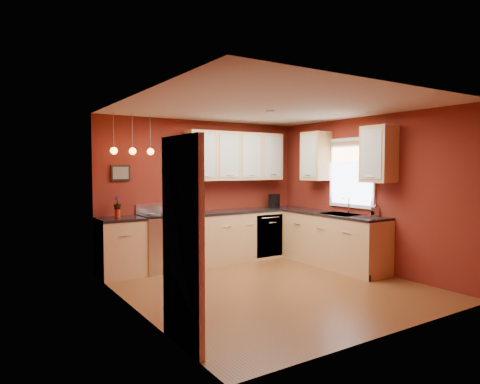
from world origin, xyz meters
TOP-DOWN VIEW (x-y plane):
  - floor at (0.00, 0.00)m, footprint 4.20×4.20m
  - ceiling at (0.00, 0.00)m, footprint 4.00×4.20m
  - wall_back at (0.00, 2.10)m, footprint 4.00×0.02m
  - wall_front at (0.00, -2.10)m, footprint 4.00×0.02m
  - wall_left at (-2.00, 0.00)m, footprint 0.02×4.20m
  - wall_right at (2.00, 0.00)m, footprint 0.02×4.20m
  - base_cabinets_back_left at (-1.65, 1.80)m, footprint 0.70×0.60m
  - base_cabinets_back_right at (0.73, 1.80)m, footprint 2.54×0.60m
  - base_cabinets_right at (1.70, 0.45)m, footprint 0.60×2.10m
  - counter_back_left at (-1.65, 1.80)m, footprint 0.70×0.62m
  - counter_back_right at (0.73, 1.80)m, footprint 2.54×0.62m
  - counter_right at (1.70, 0.45)m, footprint 0.62×2.10m
  - gas_range at (-0.92, 1.80)m, footprint 0.76×0.64m
  - dishwasher_front at (1.10, 1.51)m, footprint 0.60×0.02m
  - sink at (1.70, 0.30)m, footprint 0.50×0.70m
  - window at (1.97, 0.30)m, footprint 0.06×1.02m
  - door_left_wall at (-1.97, -1.20)m, footprint 0.12×0.82m
  - upper_cabinets_back at (0.60, 1.93)m, footprint 2.00×0.35m
  - upper_cabinets_right at (1.82, 0.32)m, footprint 0.35×1.95m
  - wall_picture at (-1.55, 2.08)m, footprint 0.32×0.03m
  - pendant_lights at (-1.45, 1.75)m, footprint 0.71×0.11m
  - red_canister at (-0.45, 1.82)m, footprint 0.15×0.15m
  - red_vase at (-1.67, 1.89)m, footprint 0.09×0.09m
  - flowers at (-1.67, 1.89)m, footprint 0.14×0.14m
  - coffee_maker at (1.49, 1.88)m, footprint 0.23×0.23m
  - soap_pump at (1.95, -0.25)m, footprint 0.12×0.12m
  - dish_towel at (-0.92, 1.47)m, footprint 0.22×0.02m

SIDE VIEW (x-z plane):
  - floor at x=0.00m, z-range 0.00..0.00m
  - base_cabinets_back_left at x=-1.65m, z-range 0.00..0.90m
  - base_cabinets_back_right at x=0.73m, z-range 0.00..0.90m
  - base_cabinets_right at x=1.70m, z-range 0.00..0.90m
  - dishwasher_front at x=1.10m, z-range 0.05..0.85m
  - gas_range at x=-0.92m, z-range -0.07..1.04m
  - dish_towel at x=-0.92m, z-range 0.37..0.67m
  - sink at x=1.70m, z-range 0.75..1.08m
  - counter_back_left at x=-1.65m, z-range 0.90..0.94m
  - counter_back_right at x=0.73m, z-range 0.90..0.94m
  - counter_right at x=1.70m, z-range 0.90..0.94m
  - red_vase at x=-1.67m, z-range 0.94..1.08m
  - door_left_wall at x=-1.97m, z-range 0.00..2.05m
  - soap_pump at x=1.95m, z-range 0.94..1.16m
  - red_canister at x=-0.45m, z-range 0.94..1.16m
  - coffee_maker at x=1.49m, z-range 0.93..1.20m
  - flowers at x=-1.67m, z-range 1.06..1.28m
  - wall_back at x=0.00m, z-range 0.00..2.60m
  - wall_front at x=0.00m, z-range 0.00..2.60m
  - wall_left at x=-2.00m, z-range 0.00..2.60m
  - wall_right at x=2.00m, z-range 0.00..2.60m
  - wall_picture at x=-1.55m, z-range 1.52..1.78m
  - window at x=1.97m, z-range 1.08..2.30m
  - upper_cabinets_back at x=0.60m, z-range 1.50..2.40m
  - upper_cabinets_right at x=1.82m, z-range 1.50..2.40m
  - pendant_lights at x=-1.45m, z-range 1.68..2.34m
  - ceiling at x=0.00m, z-range 2.59..2.61m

